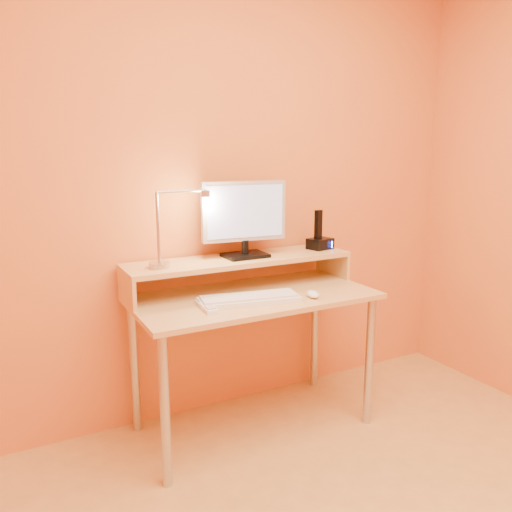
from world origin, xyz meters
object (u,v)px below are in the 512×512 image
phone_dock (320,244)px  remote_control (206,307)px  keyboard (249,299)px  lamp_base (159,265)px  mouse (313,294)px  monitor_panel (244,211)px

phone_dock → remote_control: 0.85m
keyboard → remote_control: size_ratio=2.54×
lamp_base → phone_dock: phone_dock is taller
lamp_base → mouse: (0.67, -0.30, -0.16)m
lamp_base → remote_control: bearing=-57.1°
keyboard → monitor_panel: bearing=78.5°
mouse → remote_control: 0.53m
monitor_panel → mouse: (0.20, -0.34, -0.38)m
lamp_base → phone_dock: 0.94m
phone_dock → keyboard: 0.65m
phone_dock → mouse: bearing=-142.7°
phone_dock → keyboard: bearing=-170.2°
phone_dock → keyboard: (-0.57, -0.25, -0.18)m
lamp_base → keyboard: size_ratio=0.21×
mouse → lamp_base: bearing=173.3°
mouse → remote_control: bearing=-171.0°
phone_dock → mouse: (-0.27, -0.33, -0.17)m
keyboard → mouse: (0.31, -0.08, 0.01)m
keyboard → remote_control: bearing=-169.0°
mouse → remote_control: (-0.53, 0.08, -0.01)m
keyboard → phone_dock: bearing=33.9°
mouse → monitor_panel: bearing=138.3°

